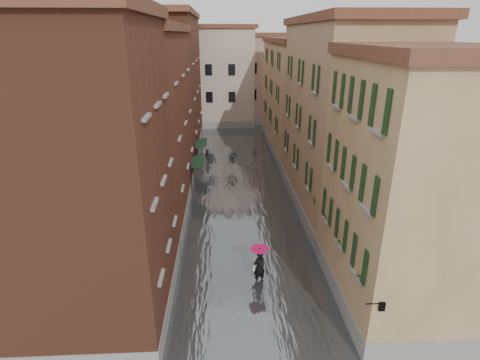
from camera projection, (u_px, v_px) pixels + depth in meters
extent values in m
plane|color=#5F5E61|center=(251.00, 278.00, 20.30)|extent=(120.00, 120.00, 0.00)
cube|color=#51555A|center=(239.00, 186.00, 32.35)|extent=(10.00, 60.00, 0.20)
cube|color=brown|center=(91.00, 183.00, 15.74)|extent=(6.00, 8.00, 13.00)
cube|color=#5C261D|center=(142.00, 128.00, 26.06)|extent=(6.00, 14.00, 12.50)
cube|color=brown|center=(169.00, 88.00, 39.73)|extent=(6.00, 16.00, 14.00)
cube|color=#9A774F|center=(412.00, 193.00, 16.66)|extent=(6.00, 8.00, 11.50)
cube|color=#A28262|center=(340.00, 122.00, 26.62)|extent=(6.00, 14.00, 13.00)
cube|color=#9A774F|center=(298.00, 99.00, 40.84)|extent=(6.00, 16.00, 11.50)
cube|color=beige|center=(210.00, 78.00, 53.12)|extent=(12.00, 9.00, 13.00)
cube|color=tan|center=(271.00, 80.00, 55.57)|extent=(10.00, 9.00, 12.00)
cube|color=#16311D|center=(198.00, 161.00, 30.97)|extent=(1.09, 3.01, 0.31)
cylinder|color=black|center=(191.00, 180.00, 29.96)|extent=(0.06, 0.06, 2.80)
cylinder|color=black|center=(194.00, 168.00, 32.77)|extent=(0.06, 0.06, 2.80)
cube|color=#16311D|center=(201.00, 143.00, 35.97)|extent=(1.09, 2.97, 0.31)
cylinder|color=black|center=(195.00, 159.00, 34.99)|extent=(0.06, 0.06, 2.80)
cylinder|color=black|center=(197.00, 150.00, 37.75)|extent=(0.06, 0.06, 2.80)
cylinder|color=black|center=(374.00, 304.00, 13.78)|extent=(0.60, 0.05, 0.05)
cube|color=black|center=(381.00, 306.00, 13.83)|extent=(0.22, 0.22, 0.35)
cube|color=beige|center=(381.00, 306.00, 13.83)|extent=(0.14, 0.14, 0.24)
cube|color=brown|center=(362.00, 279.00, 15.11)|extent=(0.22, 0.85, 0.18)
imported|color=#265926|center=(363.00, 270.00, 14.96)|extent=(0.59, 0.51, 0.66)
cube|color=brown|center=(342.00, 244.00, 17.58)|extent=(0.22, 0.85, 0.18)
imported|color=#265926|center=(343.00, 236.00, 17.43)|extent=(0.59, 0.51, 0.66)
cube|color=brown|center=(328.00, 221.00, 19.78)|extent=(0.22, 0.85, 0.18)
imported|color=#265926|center=(329.00, 214.00, 19.63)|extent=(0.59, 0.51, 0.66)
cube|color=brown|center=(317.00, 201.00, 22.15)|extent=(0.22, 0.85, 0.18)
imported|color=#265926|center=(317.00, 194.00, 22.00)|extent=(0.59, 0.51, 0.66)
imported|color=black|center=(259.00, 267.00, 19.63)|extent=(0.81, 0.69, 1.88)
cube|color=beige|center=(254.00, 267.00, 19.66)|extent=(0.08, 0.30, 0.38)
cylinder|color=black|center=(259.00, 261.00, 19.48)|extent=(0.02, 0.02, 1.00)
cone|color=#CA0D53|center=(260.00, 251.00, 19.27)|extent=(1.03, 1.03, 0.28)
imported|color=black|center=(208.00, 156.00, 37.98)|extent=(0.84, 0.73, 1.47)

